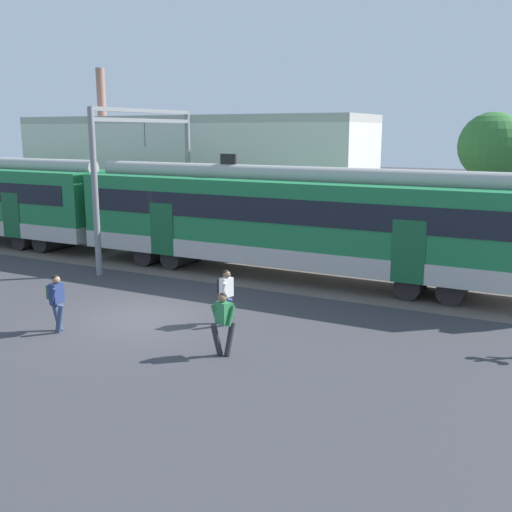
# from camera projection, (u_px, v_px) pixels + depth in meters

# --- Properties ---
(ground_plane) EXTENTS (160.00, 160.00, 0.00)m
(ground_plane) POSITION_uv_depth(u_px,v_px,m) (144.00, 318.00, 18.32)
(ground_plane) COLOR #38383D
(track_bed) EXTENTS (80.00, 4.40, 0.01)m
(track_bed) POSITION_uv_depth(u_px,v_px,m) (79.00, 251.00, 28.46)
(track_bed) COLOR #605951
(track_bed) RESTS_ON ground
(commuter_train) EXTENTS (38.05, 3.07, 4.73)m
(commuter_train) POSITION_uv_depth(u_px,v_px,m) (117.00, 207.00, 26.86)
(commuter_train) COLOR #B7B7B2
(commuter_train) RESTS_ON ground
(pedestrian_navy) EXTENTS (0.63, 0.53, 1.67)m
(pedestrian_navy) POSITION_uv_depth(u_px,v_px,m) (56.00, 298.00, 16.91)
(pedestrian_navy) COLOR navy
(pedestrian_navy) RESTS_ON ground
(pedestrian_white) EXTENTS (0.60, 0.62, 1.67)m
(pedestrian_white) POSITION_uv_depth(u_px,v_px,m) (226.00, 292.00, 17.55)
(pedestrian_white) COLOR navy
(pedestrian_white) RESTS_ON ground
(pedestrian_green) EXTENTS (0.63, 0.59, 1.67)m
(pedestrian_green) POSITION_uv_depth(u_px,v_px,m) (224.00, 318.00, 15.10)
(pedestrian_green) COLOR #28282D
(pedestrian_green) RESTS_ON ground
(catenary_gantry) EXTENTS (0.24, 6.64, 6.53)m
(catenary_gantry) POSITION_uv_depth(u_px,v_px,m) (146.00, 162.00, 25.66)
(catenary_gantry) COLOR gray
(catenary_gantry) RESTS_ON ground
(background_building) EXTENTS (20.21, 5.00, 9.20)m
(background_building) POSITION_uv_depth(u_px,v_px,m) (189.00, 175.00, 33.20)
(background_building) COLOR beige
(background_building) RESTS_ON ground
(street_tree_right) EXTENTS (3.37, 3.37, 6.56)m
(street_tree_right) POSITION_uv_depth(u_px,v_px,m) (492.00, 147.00, 30.05)
(street_tree_right) COLOR brown
(street_tree_right) RESTS_ON ground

